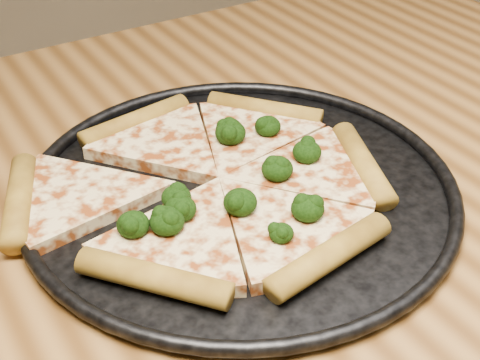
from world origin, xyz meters
TOP-DOWN VIEW (x-y plane):
  - dining_table at (0.00, 0.00)m, footprint 1.20×0.90m
  - pizza_pan at (0.03, 0.03)m, footprint 0.40×0.40m
  - pizza at (0.00, 0.04)m, footprint 0.36×0.32m
  - broccoli_florets at (0.01, 0.02)m, footprint 0.21×0.18m

SIDE VIEW (x-z plane):
  - dining_table at x=0.00m, z-range 0.28..1.03m
  - pizza_pan at x=0.03m, z-range 0.75..0.77m
  - pizza at x=0.00m, z-range 0.75..0.78m
  - broccoli_florets at x=0.01m, z-range 0.77..0.79m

